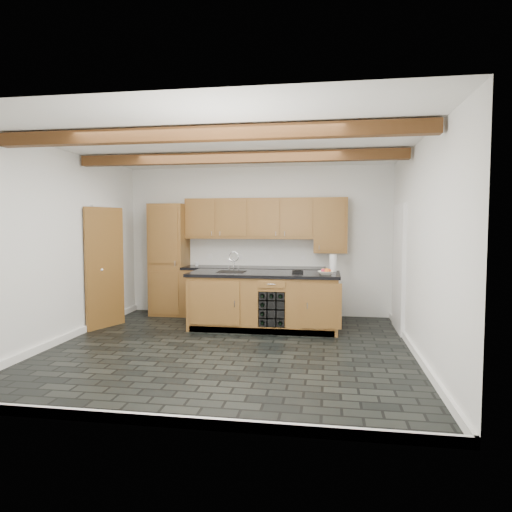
{
  "coord_description": "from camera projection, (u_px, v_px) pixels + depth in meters",
  "views": [
    {
      "loc": [
        1.34,
        -6.08,
        1.72
      ],
      "look_at": [
        0.24,
        0.8,
        1.23
      ],
      "focal_mm": 32.0,
      "sensor_mm": 36.0,
      "label": 1
    }
  ],
  "objects": [
    {
      "name": "paper_towel",
      "position": [
        333.0,
        263.0,
        7.63
      ],
      "size": [
        0.12,
        0.12,
        0.28
      ],
      "primitive_type": "cylinder",
      "color": "white",
      "rests_on": "island"
    },
    {
      "name": "room_shell",
      "position": [
        231.0,
        237.0,
        6.75
      ],
      "size": [
        5.01,
        5.0,
        5.0
      ],
      "color": "white",
      "rests_on": "ground"
    },
    {
      "name": "fruit_bowl",
      "position": [
        326.0,
        273.0,
        7.11
      ],
      "size": [
        0.26,
        0.26,
        0.06
      ],
      "primitive_type": "imported",
      "rotation": [
        0.0,
        0.0,
        -0.01
      ],
      "color": "silver",
      "rests_on": "island"
    },
    {
      "name": "mug",
      "position": [
        197.0,
        264.0,
        8.58
      ],
      "size": [
        0.1,
        0.1,
        0.08
      ],
      "primitive_type": "imported",
      "rotation": [
        0.0,
        0.0,
        0.22
      ],
      "color": "white",
      "rests_on": "back_cabinetry"
    },
    {
      "name": "back_cabinetry",
      "position": [
        235.0,
        264.0,
        8.52
      ],
      "size": [
        3.65,
        0.62,
        2.2
      ],
      "color": "brown",
      "rests_on": "ground"
    },
    {
      "name": "kitchen_scale",
      "position": [
        298.0,
        271.0,
        7.4
      ],
      "size": [
        0.19,
        0.13,
        0.05
      ],
      "rotation": [
        0.0,
        0.0,
        0.19
      ],
      "color": "black",
      "rests_on": "island"
    },
    {
      "name": "island",
      "position": [
        264.0,
        301.0,
        7.51
      ],
      "size": [
        2.48,
        0.96,
        0.93
      ],
      "color": "brown",
      "rests_on": "ground"
    },
    {
      "name": "fruit_cluster",
      "position": [
        326.0,
        271.0,
        7.11
      ],
      "size": [
        0.16,
        0.17,
        0.07
      ],
      "color": "#B94018",
      "rests_on": "fruit_bowl"
    },
    {
      "name": "faucet",
      "position": [
        232.0,
        270.0,
        7.61
      ],
      "size": [
        0.45,
        0.4,
        0.34
      ],
      "color": "black",
      "rests_on": "island"
    },
    {
      "name": "ground",
      "position": [
        230.0,
        348.0,
        6.33
      ],
      "size": [
        5.0,
        5.0,
        0.0
      ],
      "primitive_type": "plane",
      "color": "black",
      "rests_on": "ground"
    }
  ]
}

